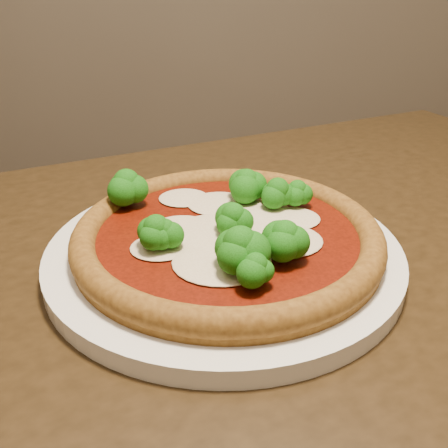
{
  "coord_description": "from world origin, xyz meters",
  "views": [
    {
      "loc": [
        0.02,
        -0.55,
        1.01
      ],
      "look_at": [
        0.05,
        -0.13,
        0.79
      ],
      "focal_mm": 40.0,
      "sensor_mm": 36.0,
      "label": 1
    }
  ],
  "objects": [
    {
      "name": "dining_table",
      "position": [
        0.12,
        -0.2,
        0.65
      ],
      "size": [
        1.37,
        1.21,
        0.75
      ],
      "rotation": [
        0.0,
        0.0,
        0.36
      ],
      "color": "black",
      "rests_on": "floor"
    },
    {
      "name": "plate",
      "position": [
        0.05,
        -0.13,
        0.76
      ],
      "size": [
        0.34,
        0.34,
        0.02
      ],
      "primitive_type": "cylinder",
      "color": "white",
      "rests_on": "dining_table"
    },
    {
      "name": "pizza",
      "position": [
        0.06,
        -0.13,
        0.78
      ],
      "size": [
        0.3,
        0.3,
        0.06
      ],
      "rotation": [
        0.0,
        0.0,
        0.32
      ],
      "color": "brown",
      "rests_on": "plate"
    }
  ]
}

